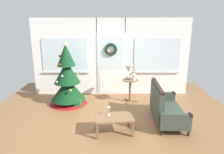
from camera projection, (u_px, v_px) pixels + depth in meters
name	position (u px, v px, depth m)	size (l,w,h in m)	color
ground_plane	(110.00, 121.00, 5.07)	(6.76, 6.76, 0.00)	brown
back_wall_with_door	(110.00, 57.00, 6.75)	(5.20, 0.19, 2.55)	white
christmas_tree	(67.00, 81.00, 6.01)	(1.13, 1.13, 1.89)	#4C331E
settee_sofa	(164.00, 107.00, 4.99)	(0.77, 1.50, 0.96)	black
side_table	(130.00, 86.00, 6.20)	(0.50, 0.48, 0.72)	brown
table_lamp	(128.00, 70.00, 6.11)	(0.28, 0.28, 0.44)	silver
flower_vase	(133.00, 76.00, 6.05)	(0.11, 0.10, 0.35)	beige
coffee_table	(113.00, 119.00, 4.47)	(0.90, 0.63, 0.39)	brown
wine_glass	(108.00, 109.00, 4.49)	(0.08, 0.08, 0.20)	silver
gift_box	(77.00, 103.00, 5.95)	(0.22, 0.19, 0.22)	#266633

